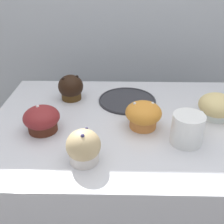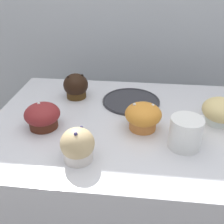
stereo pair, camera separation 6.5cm
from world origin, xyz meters
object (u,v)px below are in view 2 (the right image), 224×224
Objects in this scene: muffin_back_right at (221,111)px; coffee_cup at (186,132)px; muffin_front_left at (142,116)px; serving_plate at (131,101)px; muffin_front_center at (76,86)px; muffin_front_right at (78,146)px; muffin_back_left at (43,116)px.

muffin_back_right is 0.19m from coffee_cup.
muffin_back_right is 0.26m from muffin_front_left.
muffin_front_left is 0.18m from serving_plate.
muffin_front_center reaches higher than serving_plate.
muffin_front_center is 0.32m from muffin_front_left.
muffin_front_right is at bearing -109.73° from serving_plate.
coffee_cup reaches higher than muffin_front_left.
muffin_front_left is at bearing 5.01° from muffin_back_left.
muffin_front_left is 0.53× the size of serving_plate.
muffin_back_left is at bearing -104.10° from muffin_front_center.
muffin_back_right is 1.04× the size of coffee_cup.
serving_plate is at bearing 37.01° from muffin_back_left.
muffin_front_left is (-0.25, -0.07, 0.00)m from muffin_back_right.
muffin_front_center is 0.85× the size of muffin_back_left.
muffin_back_right is 1.06× the size of muffin_front_left.
coffee_cup is (0.37, -0.27, 0.00)m from muffin_front_center.
muffin_back_left is at bearing -174.99° from muffin_front_left.
coffee_cup reaches higher than serving_plate.
muffin_front_right is (0.09, -0.36, -0.00)m from muffin_front_center.
muffin_back_right is 0.56× the size of serving_plate.
muffin_front_left is at bearing 147.54° from coffee_cup.
muffin_front_center is at bearing 75.90° from muffin_back_left.
muffin_back_left reaches higher than serving_plate.
muffin_back_left is at bearing 173.28° from coffee_cup.
muffin_back_right is at bearing -20.23° from serving_plate.
muffin_front_left is (0.25, -0.19, -0.00)m from muffin_front_center.
muffin_front_right reaches higher than serving_plate.
muffin_back_left is 0.34m from serving_plate.
muffin_back_left is 0.31m from muffin_front_left.
coffee_cup is (0.29, 0.09, 0.00)m from muffin_front_right.
muffin_front_left is 0.14m from coffee_cup.
muffin_back_left is 0.52× the size of serving_plate.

